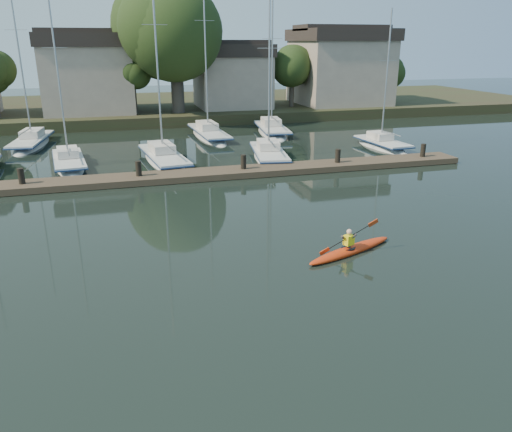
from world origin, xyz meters
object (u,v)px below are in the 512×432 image
object	(u,v)px
dock	(193,175)
sailboat_2	(164,165)
sailboat_5	(32,148)
sailboat_4	(382,150)
sailboat_7	(272,136)
kayak	(350,249)
sailboat_3	(269,161)
sailboat_6	(209,139)
sailboat_1	(70,168)

from	to	relation	value
dock	sailboat_2	size ratio (longest dim) A/B	2.36
dock	sailboat_5	world-z (taller)	sailboat_5
sailboat_4	sailboat_7	bearing A→B (deg)	122.87
kayak	sailboat_3	size ratio (longest dim) A/B	0.34
dock	sailboat_6	xyz separation A→B (m)	(3.34, 12.76, -0.38)
sailboat_5	sailboat_6	size ratio (longest dim) A/B	0.92
sailboat_2	sailboat_6	world-z (taller)	sailboat_6
dock	sailboat_5	distance (m)	16.46
sailboat_3	sailboat_5	world-z (taller)	sailboat_5
sailboat_1	sailboat_2	size ratio (longest dim) A/B	0.85
sailboat_3	sailboat_7	bearing A→B (deg)	80.48
sailboat_2	sailboat_5	bearing A→B (deg)	130.48
sailboat_2	sailboat_3	distance (m)	6.95
kayak	sailboat_6	distance (m)	24.98
dock	sailboat_3	distance (m)	6.86
sailboat_1	sailboat_7	distance (m)	17.71
sailboat_1	sailboat_3	bearing A→B (deg)	-13.12
sailboat_5	dock	bearing A→B (deg)	-45.41
dock	sailboat_2	xyz separation A→B (m)	(-1.17, 4.59, -0.38)
sailboat_1	sailboat_4	bearing A→B (deg)	-7.34
sailboat_1	sailboat_6	bearing A→B (deg)	29.40
dock	sailboat_2	bearing A→B (deg)	104.26
kayak	sailboat_4	xyz separation A→B (m)	(10.94, 17.15, -0.34)
sailboat_3	sailboat_6	xyz separation A→B (m)	(-2.39, 9.00, 0.00)
sailboat_1	dock	bearing A→B (deg)	-43.16
kayak	dock	xyz separation A→B (m)	(-3.94, 12.21, 0.04)
sailboat_6	sailboat_7	distance (m)	5.53
sailboat_2	sailboat_3	size ratio (longest dim) A/B	1.18
sailboat_6	dock	bearing A→B (deg)	-107.19
sailboat_3	sailboat_2	bearing A→B (deg)	-177.65
sailboat_4	sailboat_6	size ratio (longest dim) A/B	0.70
sailboat_6	sailboat_1	bearing A→B (deg)	-146.42
sailboat_5	sailboat_2	bearing A→B (deg)	-36.38
sailboat_3	sailboat_7	size ratio (longest dim) A/B	0.92
sailboat_1	sailboat_6	xyz separation A→B (m)	(10.38, 7.56, -0.01)
kayak	sailboat_3	bearing A→B (deg)	61.90
kayak	sailboat_1	distance (m)	20.58
sailboat_6	sailboat_3	bearing A→B (deg)	-77.66
sailboat_1	sailboat_6	size ratio (longest dim) A/B	0.80
sailboat_2	sailboat_3	bearing A→B (deg)	-13.71
kayak	sailboat_6	world-z (taller)	sailboat_6
sailboat_7	kayak	bearing A→B (deg)	-93.95
sailboat_2	sailboat_7	distance (m)	13.09
dock	sailboat_5	size ratio (longest dim) A/B	2.41
sailboat_1	sailboat_7	size ratio (longest dim) A/B	0.92
sailboat_1	sailboat_4	distance (m)	21.91
sailboat_4	sailboat_6	xyz separation A→B (m)	(-11.53, 7.82, -0.00)
kayak	sailboat_5	world-z (taller)	sailboat_5
kayak	sailboat_1	bearing A→B (deg)	100.53
sailboat_1	sailboat_3	size ratio (longest dim) A/B	1.00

